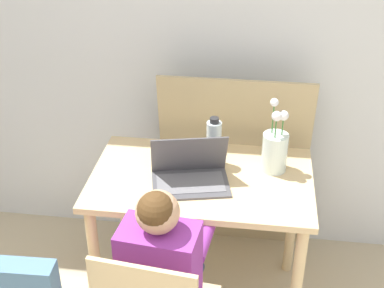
{
  "coord_description": "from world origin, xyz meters",
  "views": [
    {
      "loc": [
        0.27,
        -0.32,
        2.08
      ],
      "look_at": [
        0.01,
        1.65,
        0.92
      ],
      "focal_mm": 50.0,
      "sensor_mm": 36.0,
      "label": 1
    }
  ],
  "objects_px": {
    "person_seated": "(165,268)",
    "laptop": "(190,172)",
    "flower_vase": "(275,149)",
    "water_bottle": "(214,143)"
  },
  "relations": [
    {
      "from": "flower_vase",
      "to": "water_bottle",
      "type": "bearing_deg",
      "value": 177.46
    },
    {
      "from": "water_bottle",
      "to": "flower_vase",
      "type": "bearing_deg",
      "value": -2.54
    },
    {
      "from": "flower_vase",
      "to": "laptop",
      "type": "bearing_deg",
      "value": -157.98
    },
    {
      "from": "laptop",
      "to": "water_bottle",
      "type": "xyz_separation_m",
      "value": [
        0.09,
        0.16,
        0.06
      ]
    },
    {
      "from": "person_seated",
      "to": "flower_vase",
      "type": "xyz_separation_m",
      "value": [
        0.4,
        0.6,
        0.21
      ]
    },
    {
      "from": "person_seated",
      "to": "laptop",
      "type": "distance_m",
      "value": 0.48
    },
    {
      "from": "person_seated",
      "to": "flower_vase",
      "type": "relative_size",
      "value": 2.96
    },
    {
      "from": "flower_vase",
      "to": "water_bottle",
      "type": "height_order",
      "value": "flower_vase"
    },
    {
      "from": "flower_vase",
      "to": "person_seated",
      "type": "bearing_deg",
      "value": -124.07
    },
    {
      "from": "flower_vase",
      "to": "water_bottle",
      "type": "relative_size",
      "value": 1.46
    }
  ]
}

